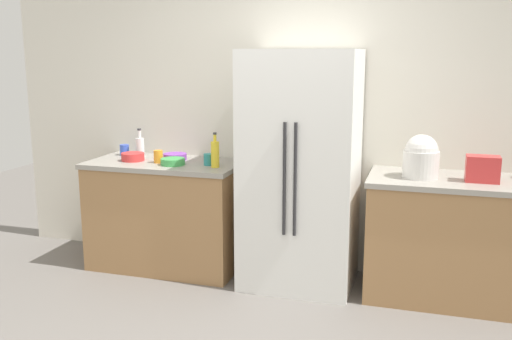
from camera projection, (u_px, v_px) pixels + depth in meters
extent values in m
cube|color=silver|center=(295.00, 112.00, 4.80)|extent=(5.27, 0.10, 2.68)
cube|color=#9E7247|center=(167.00, 216.00, 4.91)|extent=(1.27, 0.66, 0.89)
cube|color=gray|center=(165.00, 164.00, 4.81)|extent=(1.30, 0.69, 0.04)
cube|color=#9E7247|center=(457.00, 242.00, 4.23)|extent=(1.31, 0.66, 0.89)
cube|color=gray|center=(462.00, 182.00, 4.14)|extent=(1.34, 0.69, 0.04)
cube|color=white|center=(300.00, 170.00, 4.45)|extent=(0.87, 0.70, 1.86)
cylinder|color=#262628|center=(284.00, 179.00, 4.12)|extent=(0.02, 0.02, 0.84)
cylinder|color=#262628|center=(295.00, 180.00, 4.09)|extent=(0.02, 0.02, 0.84)
cube|color=red|center=(483.00, 169.00, 4.03)|extent=(0.23, 0.14, 0.19)
cylinder|color=silver|center=(421.00, 164.00, 4.17)|extent=(0.26, 0.26, 0.20)
sphere|color=silver|center=(421.00, 151.00, 4.15)|extent=(0.24, 0.24, 0.24)
cylinder|color=white|center=(140.00, 147.00, 5.03)|extent=(0.08, 0.08, 0.16)
cylinder|color=white|center=(139.00, 134.00, 5.01)|extent=(0.03, 0.03, 0.07)
cylinder|color=#333338|center=(139.00, 129.00, 5.00)|extent=(0.03, 0.03, 0.02)
cylinder|color=yellow|center=(215.00, 155.00, 4.54)|extent=(0.07, 0.07, 0.21)
cylinder|color=yellow|center=(215.00, 138.00, 4.51)|extent=(0.02, 0.02, 0.06)
cylinder|color=#333338|center=(215.00, 134.00, 4.50)|extent=(0.03, 0.03, 0.02)
cylinder|color=orange|center=(158.00, 157.00, 4.74)|extent=(0.08, 0.08, 0.11)
cylinder|color=blue|center=(125.00, 150.00, 5.10)|extent=(0.08, 0.08, 0.10)
cylinder|color=teal|center=(209.00, 159.00, 4.64)|extent=(0.08, 0.08, 0.09)
cylinder|color=purple|center=(175.00, 157.00, 4.88)|extent=(0.20, 0.20, 0.05)
cylinder|color=red|center=(133.00, 157.00, 4.84)|extent=(0.19, 0.19, 0.07)
cylinder|color=green|center=(173.00, 162.00, 4.65)|extent=(0.20, 0.20, 0.05)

